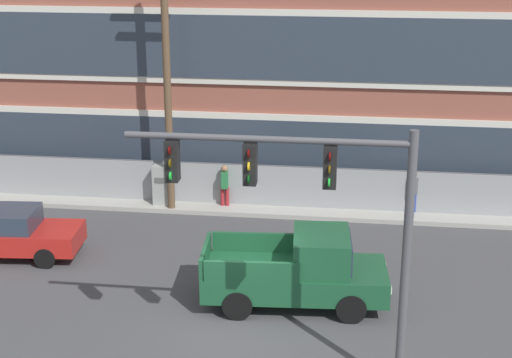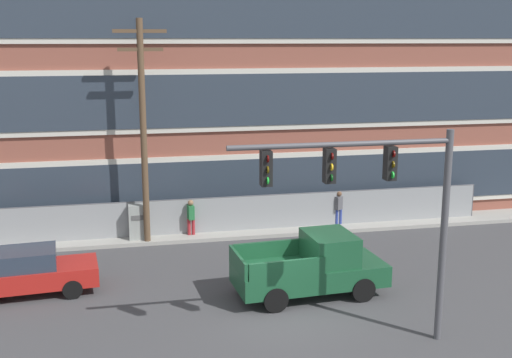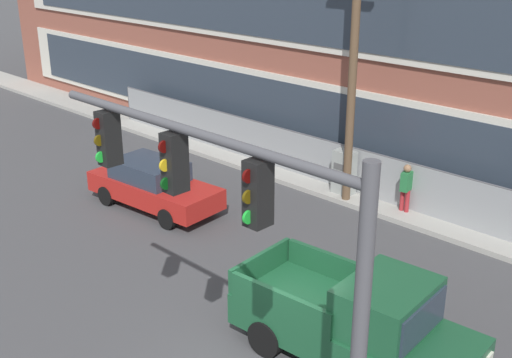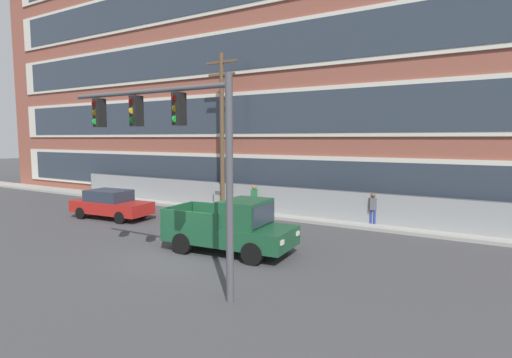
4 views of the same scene
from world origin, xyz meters
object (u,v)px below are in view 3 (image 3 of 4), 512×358
(pickup_truck_dark_green, at_px, (359,323))
(utility_pole_near_corner, at_px, (354,50))
(traffic_signal_mast, at_px, (242,238))
(pedestrian_by_fence, at_px, (406,187))
(sedan_red, at_px, (153,184))
(electrical_cabinet, at_px, (344,174))

(pickup_truck_dark_green, xyz_separation_m, utility_pole_near_corner, (-5.16, 6.56, 4.02))
(traffic_signal_mast, height_order, pedestrian_by_fence, traffic_signal_mast)
(traffic_signal_mast, relative_size, sedan_red, 1.31)
(pickup_truck_dark_green, distance_m, sedan_red, 9.58)
(pickup_truck_dark_green, height_order, sedan_red, pickup_truck_dark_green)
(pedestrian_by_fence, bearing_deg, pickup_truck_dark_green, -64.97)
(electrical_cabinet, height_order, pedestrian_by_fence, pedestrian_by_fence)
(utility_pole_near_corner, bearing_deg, traffic_signal_mast, -61.11)
(sedan_red, height_order, utility_pole_near_corner, utility_pole_near_corner)
(sedan_red, bearing_deg, pedestrian_by_fence, 39.64)
(sedan_red, xyz_separation_m, pedestrian_by_fence, (6.08, 5.04, 0.18))
(traffic_signal_mast, distance_m, sedan_red, 12.08)
(electrical_cabinet, bearing_deg, utility_pole_near_corner, -42.79)
(pickup_truck_dark_green, xyz_separation_m, pedestrian_by_fence, (-3.29, 7.03, 0.01))
(sedan_red, bearing_deg, traffic_signal_mast, -30.41)
(electrical_cabinet, bearing_deg, sedan_red, -127.85)
(sedan_red, relative_size, electrical_cabinet, 2.89)
(traffic_signal_mast, relative_size, electrical_cabinet, 3.78)
(traffic_signal_mast, relative_size, pickup_truck_dark_green, 1.19)
(sedan_red, xyz_separation_m, electrical_cabinet, (3.82, 4.92, 0.01))
(traffic_signal_mast, bearing_deg, utility_pole_near_corner, 118.89)
(utility_pole_near_corner, bearing_deg, pedestrian_by_fence, 14.13)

